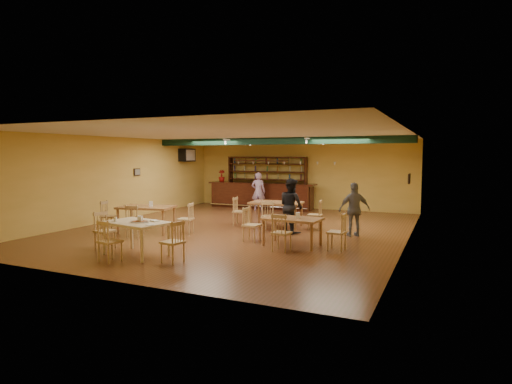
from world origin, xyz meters
The scene contains 22 objects.
floor centered at (0.00, 0.00, 0.00)m, with size 12.00×12.00×0.00m, color brown.
ceiling_beam centered at (0.00, 2.80, 2.87)m, with size 10.00×0.30×0.25m, color black.
track_rail_left centered at (-1.80, 3.40, 2.94)m, with size 0.05×2.50×0.05m, color silver.
track_rail_right centered at (1.40, 3.40, 2.94)m, with size 0.05×2.50×0.05m, color silver.
ac_unit centered at (-4.80, 4.20, 2.35)m, with size 0.34×0.70×0.48m, color silver.
picture_left centered at (-4.97, 1.00, 1.70)m, with size 0.04×0.34×0.28m, color black.
picture_right centered at (4.97, 0.50, 1.70)m, with size 0.04×0.34×0.28m, color black.
bar_counter centered at (-1.56, 5.15, 0.56)m, with size 4.88×0.85×1.13m, color black.
back_bar_hutch centered at (-1.56, 5.78, 1.14)m, with size 3.77×0.40×2.28m, color black.
poinsettia centered at (-3.55, 5.15, 1.40)m, with size 0.30×0.30×0.53m, color maroon.
dining_table_b centered at (0.86, 0.86, 0.41)m, with size 1.66×0.99×0.83m, color #975E35.
dining_table_c centered at (-2.36, -1.71, 0.40)m, with size 1.62×0.97×0.81m, color #975E35.
dining_table_d centered at (2.31, -1.67, 0.37)m, with size 1.47×0.88×0.73m, color #975E35.
near_table centered at (-0.67, -4.18, 0.40)m, with size 1.49×0.96×0.80m, color beige.
pizza_tray centered at (-0.57, -4.18, 0.81)m, with size 0.40×0.40×0.01m, color silver.
parmesan_shaker centered at (-1.15, -4.34, 0.85)m, with size 0.07×0.07×0.11m, color #EAE5C6.
napkin_stack centered at (-0.30, -3.96, 0.81)m, with size 0.20×0.15×0.03m, color white.
pizza_server centered at (-0.41, -4.12, 0.81)m, with size 0.32×0.09×0.00m, color silver.
side_plate centered at (-0.09, -4.39, 0.80)m, with size 0.22×0.22×0.01m, color white.
patron_bar centered at (-1.33, 4.33, 0.81)m, with size 0.59×0.39×1.63m, color purple.
patron_right_a centered at (1.66, 0.06, 0.83)m, with size 0.81×0.63×1.66m, color black.
patron_right_b centered at (3.51, 0.33, 0.78)m, with size 0.92×0.38×1.57m, color slate.
Camera 1 is at (5.95, -11.97, 2.36)m, focal length 29.80 mm.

